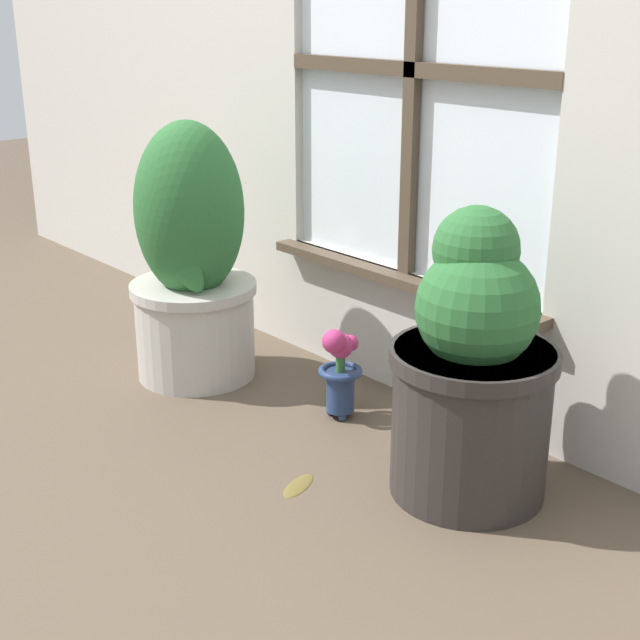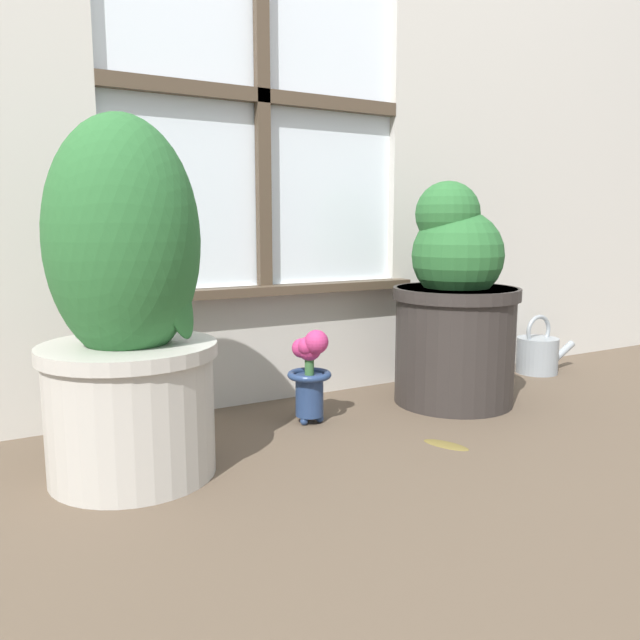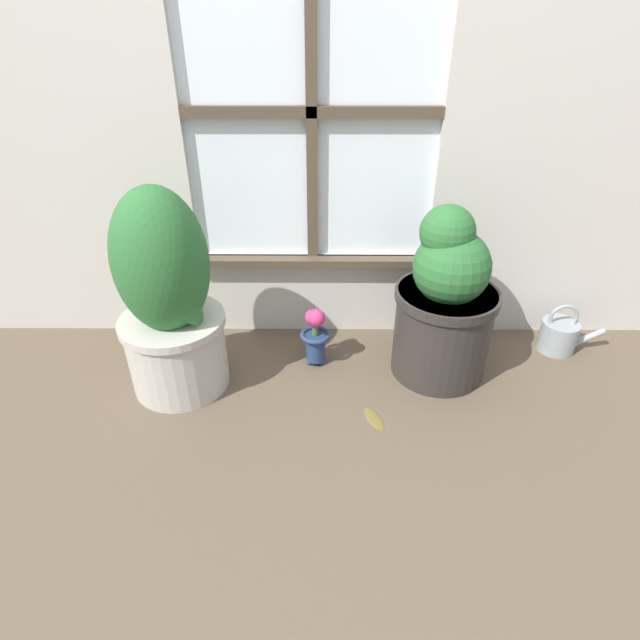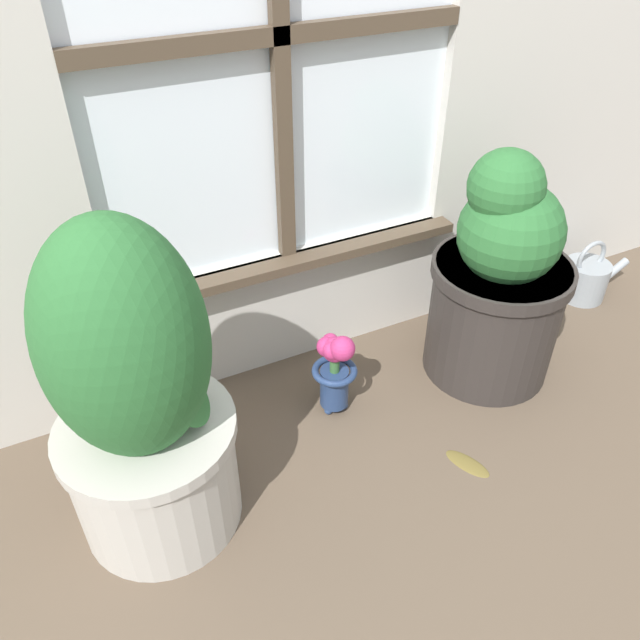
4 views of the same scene
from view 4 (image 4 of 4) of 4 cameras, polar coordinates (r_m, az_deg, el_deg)
The scene contains 6 objects.
ground_plane at distance 1.40m, azimuth 6.83°, elevation -16.12°, with size 10.00×10.00×0.00m, color brown.
potted_plant_left at distance 1.17m, azimuth -16.18°, elevation -7.29°, with size 0.34×0.34×0.69m.
potted_plant_right at distance 1.59m, azimuth 16.05°, elevation 3.32°, with size 0.34×0.34×0.60m.
flower_vase at distance 1.48m, azimuth 1.34°, elevation -4.25°, with size 0.11×0.11×0.24m.
watering_can at distance 2.07m, azimuth 23.12°, elevation 3.51°, with size 0.24×0.13×0.20m.
fallen_leaf at distance 1.49m, azimuth 13.35°, elevation -12.58°, with size 0.08×0.12×0.01m.
Camera 4 is at (-0.51, -0.67, 1.11)m, focal length 35.00 mm.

